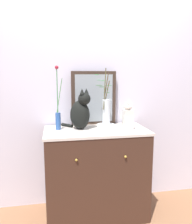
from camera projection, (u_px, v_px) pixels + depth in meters
ground_plane at (96, 213)px, 2.45m from camera, size 6.00×6.00×0.00m
wall_back at (91, 91)px, 2.57m from camera, size 4.40×0.08×2.60m
sideboard at (96, 173)px, 2.37m from camera, size 1.04×0.55×0.93m
mirror_leaning at (94, 98)px, 2.49m from camera, size 0.49×0.03×0.59m
cat_sitting at (80, 112)px, 2.29m from camera, size 0.32×0.33×0.42m
vase_slim_green at (58, 115)px, 2.27m from camera, size 0.08×0.05×0.64m
bowl_porcelain at (106, 127)px, 2.31m from camera, size 0.19×0.19×0.05m
vase_glass_clear at (106, 109)px, 2.28m from camera, size 0.19×0.16×0.57m
jar_lidded_porcelain at (128, 117)px, 2.27m from camera, size 0.09×0.09×0.28m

